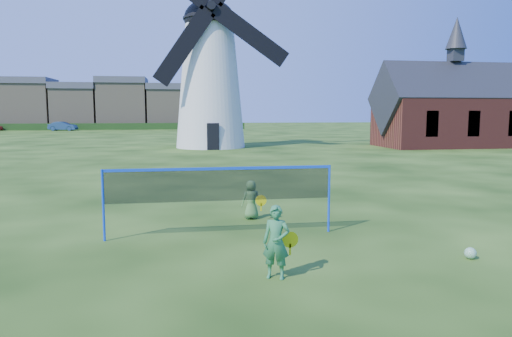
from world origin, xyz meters
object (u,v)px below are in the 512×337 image
Objects in this scene: windmill at (210,75)px; player_girl at (276,242)px; badminton_net at (220,186)px; player_boy at (251,200)px; play_ball at (470,253)px; chapel at (453,111)px; car_right at (63,126)px.

windmill is 29.97m from player_girl.
badminton_net is 5.01× the size of player_boy.
badminton_net is 5.21m from play_ball.
windmill reaches higher than player_girl.
chapel is 2.99× the size of car_right.
car_right is at bearing 134.83° from chapel.
chapel reaches higher than player_boy.
windmill is 72.56× the size of play_ball.
chapel is at bearing 76.70° from player_girl.
badminton_net is 65.14m from car_right.
badminton_net is at bearing -130.04° from chapel.
badminton_net is (-1.61, -26.69, -4.44)m from windmill.
player_boy is at bearing -91.52° from windmill.
windmill is 27.10m from badminton_net.
badminton_net is at bearing -93.44° from windmill.
car_right reaches higher than play_ball.
play_ball is at bearing -28.25° from badminton_net.
player_girl reaches higher than play_ball.
chapel is 11.80× the size of player_boy.
car_right is (-17.41, 62.76, -0.48)m from badminton_net.
player_girl is 0.31× the size of car_right.
windmill is 4.01× the size of car_right.
player_girl is 4.46m from player_boy.
chapel is 31.50m from play_ball.
chapel is at bearing -127.29° from car_right.
player_boy is (0.94, 1.59, -0.64)m from badminton_net.
player_boy is (-0.67, -25.10, -5.08)m from windmill.
windmill is 19.32m from chapel.
car_right is (-38.01, 38.24, -2.18)m from chapel.
player_girl is at bearing 79.56° from player_boy.
chapel reaches higher than badminton_net.
badminton_net is at bearing 125.99° from player_girl.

